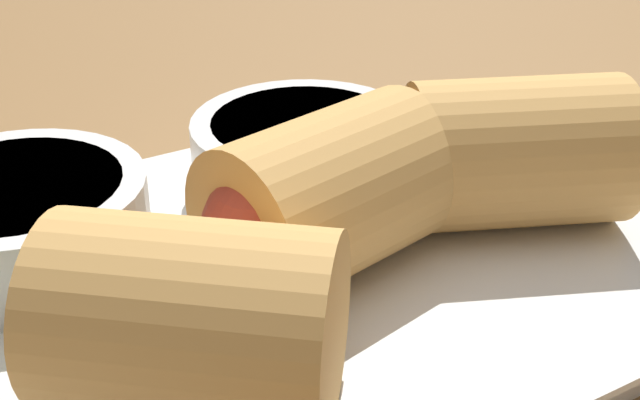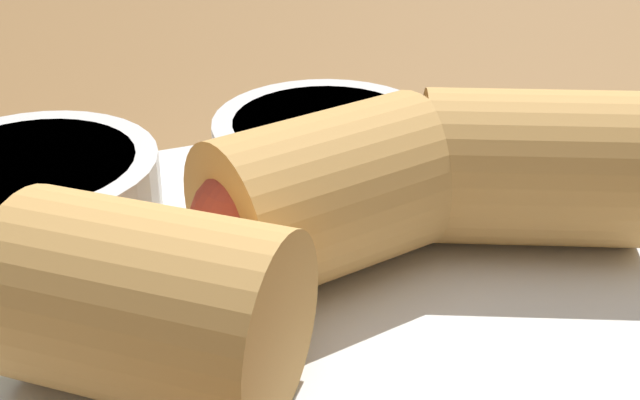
% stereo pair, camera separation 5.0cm
% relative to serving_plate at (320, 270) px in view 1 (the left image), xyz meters
% --- Properties ---
extents(table_surface, '(1.80, 1.40, 0.02)m').
position_rel_serving_plate_xyz_m(table_surface, '(0.01, 0.03, -0.02)').
color(table_surface, olive).
rests_on(table_surface, ground).
extents(serving_plate, '(0.32, 0.23, 0.01)m').
position_rel_serving_plate_xyz_m(serving_plate, '(0.00, 0.00, 0.00)').
color(serving_plate, white).
rests_on(serving_plate, table_surface).
extents(roll_front_left, '(0.11, 0.10, 0.06)m').
position_rel_serving_plate_xyz_m(roll_front_left, '(-0.08, -0.05, 0.04)').
color(roll_front_left, '#DBA356').
rests_on(roll_front_left, serving_plate).
extents(roll_front_right, '(0.10, 0.09, 0.06)m').
position_rel_serving_plate_xyz_m(roll_front_right, '(0.08, -0.01, 0.04)').
color(roll_front_right, '#DBA356').
rests_on(roll_front_right, serving_plate).
extents(roll_back_left, '(0.10, 0.08, 0.06)m').
position_rel_serving_plate_xyz_m(roll_back_left, '(-0.01, -0.01, 0.04)').
color(roll_back_left, '#DBA356').
rests_on(roll_back_left, serving_plate).
extents(dipping_bowl_near, '(0.10, 0.10, 0.03)m').
position_rel_serving_plate_xyz_m(dipping_bowl_near, '(0.02, 0.05, 0.03)').
color(dipping_bowl_near, white).
rests_on(dipping_bowl_near, serving_plate).
extents(dipping_bowl_far, '(0.10, 0.10, 0.03)m').
position_rel_serving_plate_xyz_m(dipping_bowl_far, '(-0.10, 0.06, 0.03)').
color(dipping_bowl_far, white).
rests_on(dipping_bowl_far, serving_plate).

